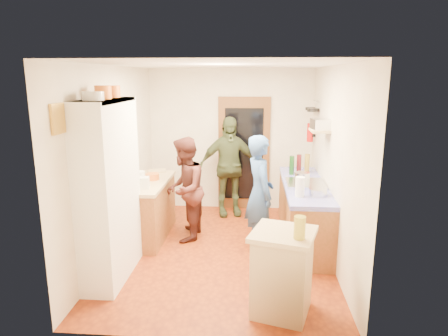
# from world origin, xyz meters

# --- Properties ---
(floor) EXTENTS (3.00, 4.00, 0.02)m
(floor) POSITION_xyz_m (0.00, 0.00, -0.01)
(floor) COLOR #92360D
(floor) RESTS_ON ground
(ceiling) EXTENTS (3.00, 4.00, 0.02)m
(ceiling) POSITION_xyz_m (0.00, 0.00, 2.61)
(ceiling) COLOR silver
(ceiling) RESTS_ON ground
(wall_back) EXTENTS (3.00, 0.02, 2.60)m
(wall_back) POSITION_xyz_m (0.00, 2.01, 1.30)
(wall_back) COLOR silver
(wall_back) RESTS_ON ground
(wall_front) EXTENTS (3.00, 0.02, 2.60)m
(wall_front) POSITION_xyz_m (0.00, -2.01, 1.30)
(wall_front) COLOR silver
(wall_front) RESTS_ON ground
(wall_left) EXTENTS (0.02, 4.00, 2.60)m
(wall_left) POSITION_xyz_m (-1.51, 0.00, 1.30)
(wall_left) COLOR silver
(wall_left) RESTS_ON ground
(wall_right) EXTENTS (0.02, 4.00, 2.60)m
(wall_right) POSITION_xyz_m (1.51, 0.00, 1.30)
(wall_right) COLOR silver
(wall_right) RESTS_ON ground
(door_frame) EXTENTS (0.95, 0.06, 2.10)m
(door_frame) POSITION_xyz_m (0.25, 1.97, 1.05)
(door_frame) COLOR brown
(door_frame) RESTS_ON ground
(door_glass) EXTENTS (0.70, 0.02, 1.70)m
(door_glass) POSITION_xyz_m (0.25, 1.94, 1.05)
(door_glass) COLOR black
(door_glass) RESTS_ON door_frame
(hutch_body) EXTENTS (0.40, 1.20, 2.20)m
(hutch_body) POSITION_xyz_m (-1.30, -0.80, 1.10)
(hutch_body) COLOR white
(hutch_body) RESTS_ON ground
(hutch_top_shelf) EXTENTS (0.40, 1.14, 0.04)m
(hutch_top_shelf) POSITION_xyz_m (-1.30, -0.80, 2.18)
(hutch_top_shelf) COLOR white
(hutch_top_shelf) RESTS_ON hutch_body
(plate_stack) EXTENTS (0.23, 0.23, 0.10)m
(plate_stack) POSITION_xyz_m (-1.30, -1.08, 2.25)
(plate_stack) COLOR white
(plate_stack) RESTS_ON hutch_top_shelf
(orange_pot_a) EXTENTS (0.19, 0.19, 0.15)m
(orange_pot_a) POSITION_xyz_m (-1.30, -0.79, 2.28)
(orange_pot_a) COLOR orange
(orange_pot_a) RESTS_ON hutch_top_shelf
(orange_pot_b) EXTENTS (0.16, 0.16, 0.15)m
(orange_pot_b) POSITION_xyz_m (-1.30, -0.45, 2.27)
(orange_pot_b) COLOR orange
(orange_pot_b) RESTS_ON hutch_top_shelf
(left_counter_base) EXTENTS (0.60, 1.40, 0.85)m
(left_counter_base) POSITION_xyz_m (-1.20, 0.45, 0.42)
(left_counter_base) COLOR #99542E
(left_counter_base) RESTS_ON ground
(left_counter_top) EXTENTS (0.64, 1.44, 0.05)m
(left_counter_top) POSITION_xyz_m (-1.20, 0.45, 0.88)
(left_counter_top) COLOR tan
(left_counter_top) RESTS_ON left_counter_base
(toaster) EXTENTS (0.24, 0.18, 0.17)m
(toaster) POSITION_xyz_m (-1.15, 0.04, 0.98)
(toaster) COLOR white
(toaster) RESTS_ON left_counter_top
(kettle) EXTENTS (0.18, 0.18, 0.19)m
(kettle) POSITION_xyz_m (-1.25, 0.29, 0.99)
(kettle) COLOR white
(kettle) RESTS_ON left_counter_top
(orange_bowl) EXTENTS (0.26, 0.26, 0.10)m
(orange_bowl) POSITION_xyz_m (-1.12, 0.54, 0.95)
(orange_bowl) COLOR orange
(orange_bowl) RESTS_ON left_counter_top
(chopping_board) EXTENTS (0.34, 0.28, 0.02)m
(chopping_board) POSITION_xyz_m (-1.18, 1.08, 0.91)
(chopping_board) COLOR tan
(chopping_board) RESTS_ON left_counter_top
(right_counter_base) EXTENTS (0.60, 2.20, 0.84)m
(right_counter_base) POSITION_xyz_m (1.20, 0.50, 0.42)
(right_counter_base) COLOR #99542E
(right_counter_base) RESTS_ON ground
(right_counter_top) EXTENTS (0.62, 2.22, 0.06)m
(right_counter_top) POSITION_xyz_m (1.20, 0.50, 0.87)
(right_counter_top) COLOR #0701C0
(right_counter_top) RESTS_ON right_counter_base
(hob) EXTENTS (0.55, 0.58, 0.04)m
(hob) POSITION_xyz_m (1.20, 0.42, 0.92)
(hob) COLOR silver
(hob) RESTS_ON right_counter_top
(pot_on_hob) EXTENTS (0.22, 0.22, 0.14)m
(pot_on_hob) POSITION_xyz_m (1.15, 0.43, 1.01)
(pot_on_hob) COLOR silver
(pot_on_hob) RESTS_ON hob
(bottle_a) EXTENTS (0.08, 0.08, 0.31)m
(bottle_a) POSITION_xyz_m (1.05, 1.04, 1.05)
(bottle_a) COLOR #143F14
(bottle_a) RESTS_ON right_counter_top
(bottle_b) EXTENTS (0.10, 0.10, 0.31)m
(bottle_b) POSITION_xyz_m (1.18, 1.18, 1.05)
(bottle_b) COLOR #591419
(bottle_b) RESTS_ON right_counter_top
(bottle_c) EXTENTS (0.09, 0.09, 0.32)m
(bottle_c) POSITION_xyz_m (1.31, 1.17, 1.06)
(bottle_c) COLOR olive
(bottle_c) RESTS_ON right_counter_top
(paper_towel) EXTENTS (0.13, 0.13, 0.27)m
(paper_towel) POSITION_xyz_m (1.05, -0.19, 1.03)
(paper_towel) COLOR white
(paper_towel) RESTS_ON right_counter_top
(mixing_bowl) EXTENTS (0.26, 0.26, 0.09)m
(mixing_bowl) POSITION_xyz_m (1.30, -0.12, 0.95)
(mixing_bowl) COLOR silver
(mixing_bowl) RESTS_ON right_counter_top
(island_base) EXTENTS (0.68, 0.68, 0.86)m
(island_base) POSITION_xyz_m (0.75, -1.47, 0.43)
(island_base) COLOR tan
(island_base) RESTS_ON ground
(island_top) EXTENTS (0.77, 0.77, 0.05)m
(island_top) POSITION_xyz_m (0.75, -1.47, 0.89)
(island_top) COLOR tan
(island_top) RESTS_ON island_base
(cutting_board) EXTENTS (0.41, 0.37, 0.02)m
(cutting_board) POSITION_xyz_m (0.72, -1.41, 0.90)
(cutting_board) COLOR white
(cutting_board) RESTS_ON island_top
(oil_jar) EXTENTS (0.14, 0.14, 0.23)m
(oil_jar) POSITION_xyz_m (0.89, -1.63, 1.02)
(oil_jar) COLOR #AD9E2D
(oil_jar) RESTS_ON island_top
(pan_rail) EXTENTS (0.02, 0.65, 0.02)m
(pan_rail) POSITION_xyz_m (1.46, 1.52, 2.05)
(pan_rail) COLOR silver
(pan_rail) RESTS_ON wall_right
(pan_hang_a) EXTENTS (0.18, 0.18, 0.05)m
(pan_hang_a) POSITION_xyz_m (1.40, 1.35, 1.92)
(pan_hang_a) COLOR black
(pan_hang_a) RESTS_ON pan_rail
(pan_hang_b) EXTENTS (0.16, 0.16, 0.05)m
(pan_hang_b) POSITION_xyz_m (1.40, 1.55, 1.90)
(pan_hang_b) COLOR black
(pan_hang_b) RESTS_ON pan_rail
(pan_hang_c) EXTENTS (0.17, 0.17, 0.05)m
(pan_hang_c) POSITION_xyz_m (1.40, 1.75, 1.91)
(pan_hang_c) COLOR black
(pan_hang_c) RESTS_ON pan_rail
(wall_shelf) EXTENTS (0.26, 0.42, 0.03)m
(wall_shelf) POSITION_xyz_m (1.37, 0.45, 1.70)
(wall_shelf) COLOR tan
(wall_shelf) RESTS_ON wall_right
(radio) EXTENTS (0.26, 0.33, 0.15)m
(radio) POSITION_xyz_m (1.37, 0.45, 1.79)
(radio) COLOR silver
(radio) RESTS_ON wall_shelf
(ext_bracket) EXTENTS (0.06, 0.10, 0.04)m
(ext_bracket) POSITION_xyz_m (1.47, 1.70, 1.45)
(ext_bracket) COLOR black
(ext_bracket) RESTS_ON wall_right
(fire_extinguisher) EXTENTS (0.11, 0.11, 0.32)m
(fire_extinguisher) POSITION_xyz_m (1.41, 1.70, 1.50)
(fire_extinguisher) COLOR red
(fire_extinguisher) RESTS_ON wall_right
(picture_frame) EXTENTS (0.03, 0.25, 0.30)m
(picture_frame) POSITION_xyz_m (-1.48, -1.55, 2.05)
(picture_frame) COLOR gold
(picture_frame) RESTS_ON wall_left
(person_hob) EXTENTS (0.56, 0.70, 1.67)m
(person_hob) POSITION_xyz_m (0.57, 0.12, 0.83)
(person_hob) COLOR #2F508E
(person_hob) RESTS_ON ground
(person_left) EXTENTS (0.62, 0.79, 1.58)m
(person_left) POSITION_xyz_m (-0.57, 0.45, 0.79)
(person_left) COLOR #451F1A
(person_left) RESTS_ON ground
(person_back) EXTENTS (1.12, 0.69, 1.78)m
(person_back) POSITION_xyz_m (-0.00, 1.59, 0.89)
(person_back) COLOR #394327
(person_back) RESTS_ON ground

